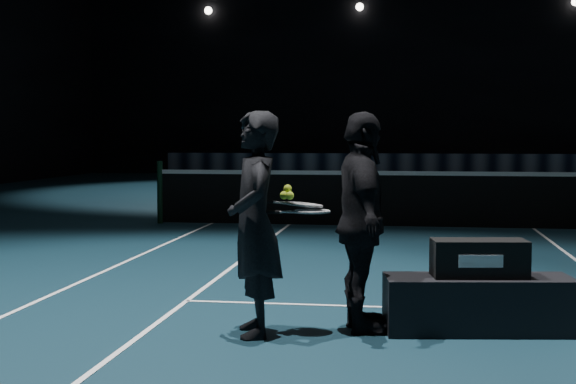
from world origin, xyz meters
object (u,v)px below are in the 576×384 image
object	(u,v)px
racket_lower	(312,211)
racket_upper	(305,205)
player_b	(362,222)
tennis_balls	(287,193)
racket_bag	(479,258)
player_bench	(478,304)
player_a	(255,224)

from	to	relation	value
racket_lower	racket_upper	xyz separation A→B (m)	(-0.06, 0.02, 0.05)
player_b	tennis_balls	distance (m)	0.64
racket_lower	tennis_balls	distance (m)	0.24
racket_bag	tennis_balls	bearing A→B (deg)	-177.16
player_bench	tennis_balls	xyz separation A→B (m)	(-1.48, -0.28, 0.88)
racket_lower	tennis_balls	bearing A→B (deg)	178.53
player_b	tennis_balls	size ratio (longest dim) A/B	14.48
player_b	racket_lower	xyz separation A→B (m)	(-0.38, -0.12, 0.09)
racket_upper	tennis_balls	bearing A→B (deg)	-170.43
tennis_balls	racket_upper	bearing A→B (deg)	30.65
racket_bag	player_b	distance (m)	0.96
player_bench	racket_bag	distance (m)	0.37
player_bench	racket_upper	xyz separation A→B (m)	(-1.36, -0.21, 0.79)
racket_bag	tennis_balls	distance (m)	1.60
player_a	player_b	size ratio (longest dim) A/B	1.00
racket_bag	racket_upper	xyz separation A→B (m)	(-1.36, -0.21, 0.42)
racket_bag	player_a	world-z (taller)	player_a
racket_bag	player_a	size ratio (longest dim) A/B	0.42
player_bench	racket_lower	distance (m)	1.51
player_bench	racket_lower	size ratio (longest dim) A/B	2.16
player_a	tennis_balls	xyz separation A→B (m)	(0.24, 0.08, 0.23)
player_b	player_a	bearing A→B (deg)	94.36
racket_bag	racket_upper	world-z (taller)	racket_upper
racket_bag	racket_upper	size ratio (longest dim) A/B	1.08
racket_bag	racket_lower	distance (m)	1.37
player_bench	racket_lower	bearing A→B (deg)	-177.87
player_a	player_b	world-z (taller)	same
racket_bag	player_b	world-z (taller)	player_b
tennis_balls	player_bench	bearing A→B (deg)	10.80
tennis_balls	player_a	bearing A→B (deg)	-161.80
player_bench	player_a	distance (m)	1.88
racket_bag	racket_upper	distance (m)	1.44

